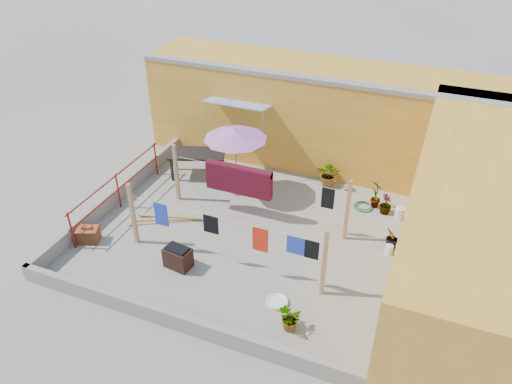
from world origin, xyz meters
TOP-DOWN VIEW (x-y plane):
  - ground at (0.00, 0.00)m, footprint 80.00×80.00m
  - wall_back at (0.50, 4.69)m, footprint 11.00×3.27m
  - wall_right at (5.20, 0.00)m, footprint 2.40×9.00m
  - parapet_front at (0.00, -3.58)m, footprint 8.30×0.16m
  - parapet_left at (-4.08, 0.00)m, footprint 0.16×7.30m
  - red_railing at (-3.85, -0.20)m, footprint 0.05×4.20m
  - clothesline_rig at (-0.38, 0.53)m, footprint 5.09×2.35m
  - patio_umbrella at (-1.04, 1.73)m, footprint 2.24×2.24m
  - outdoor_table at (-2.60, 2.23)m, footprint 1.92×1.40m
  - brick_stack at (-3.70, -1.84)m, footprint 0.66×0.57m
  - lumber_pile at (-2.32, -0.31)m, footprint 1.83×1.05m
  - brazier at (-1.02, -1.82)m, footprint 0.70×0.51m
  - white_basin at (1.66, -2.09)m, footprint 0.50×0.50m
  - water_jug_a at (3.70, 0.60)m, footprint 0.20×0.20m
  - water_jug_b at (3.70, 2.27)m, footprint 0.25×0.25m
  - green_hose at (2.67, 2.42)m, footprint 0.56×0.56m
  - plant_back_a at (1.42, 3.20)m, footprint 0.73×0.64m
  - plant_back_b at (3.28, 2.37)m, footprint 0.38×0.38m
  - plant_right_a at (2.98, 2.57)m, footprint 0.57×0.56m
  - plant_right_b at (3.70, 0.79)m, footprint 0.35×0.42m
  - plant_right_c at (2.18, -2.70)m, footprint 0.65×0.69m

SIDE VIEW (x-z plane):
  - ground at x=0.00m, z-range 0.00..0.00m
  - green_hose at x=2.67m, z-range 0.00..0.08m
  - white_basin at x=1.66m, z-range 0.00..0.09m
  - lumber_pile at x=-2.32m, z-range 0.00..0.12m
  - water_jug_a at x=3.70m, z-range -0.02..0.29m
  - water_jug_b at x=3.70m, z-range -0.02..0.36m
  - brick_stack at x=-3.70m, z-range -0.03..0.44m
  - parapet_front at x=0.00m, z-range 0.00..0.44m
  - parapet_left at x=-4.08m, z-range 0.00..0.44m
  - brazier at x=-1.02m, z-range -0.01..0.57m
  - plant_back_b at x=3.28m, z-range 0.00..0.60m
  - plant_right_c at x=2.18m, z-range 0.00..0.60m
  - plant_right_b at x=3.70m, z-range 0.00..0.72m
  - plant_back_a at x=1.42m, z-range 0.00..0.80m
  - plant_right_a at x=2.98m, z-range 0.00..0.90m
  - red_railing at x=-3.85m, z-range 0.17..1.27m
  - outdoor_table at x=-2.60m, z-range 0.33..1.14m
  - clothesline_rig at x=-0.38m, z-range 0.18..1.98m
  - wall_right at x=5.20m, z-range 0.00..3.20m
  - wall_back at x=0.50m, z-range 0.00..3.21m
  - patio_umbrella at x=-1.04m, z-range 0.87..3.06m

